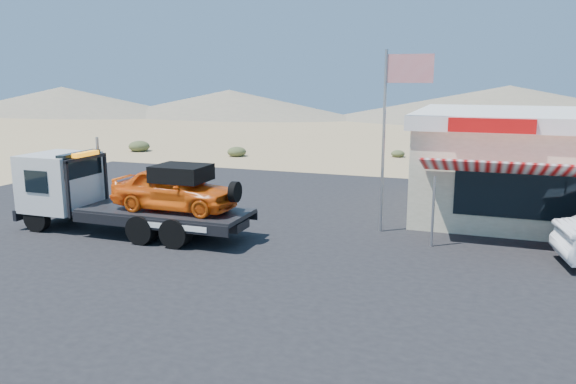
{
  "coord_description": "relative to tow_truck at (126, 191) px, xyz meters",
  "views": [
    {
      "loc": [
        7.92,
        -13.87,
        5.15
      ],
      "look_at": [
        1.94,
        2.89,
        1.5
      ],
      "focal_mm": 35.0,
      "sensor_mm": 36.0,
      "label": 1
    }
  ],
  "objects": [
    {
      "name": "desert_scrub",
      "position": [
        -10.04,
        9.79,
        -1.12
      ],
      "size": [
        24.65,
        33.99,
        0.79
      ],
      "color": "#3F4927",
      "rests_on": "ground"
    },
    {
      "name": "distant_hills",
      "position": [
        -6.49,
        53.64,
        0.45
      ],
      "size": [
        126.0,
        48.0,
        4.2
      ],
      "color": "#726B59",
      "rests_on": "ground"
    },
    {
      "name": "flagpole",
      "position": [
        8.21,
        3.0,
        2.33
      ],
      "size": [
        1.55,
        0.1,
        6.0
      ],
      "color": "#99999E",
      "rests_on": "asphalt_lot"
    },
    {
      "name": "tow_truck",
      "position": [
        0.0,
        0.0,
        0.0
      ],
      "size": [
        7.97,
        2.36,
        2.66
      ],
      "color": "black",
      "rests_on": "asphalt_lot"
    },
    {
      "name": "ground",
      "position": [
        3.28,
        -1.5,
        -1.44
      ],
      "size": [
        120.0,
        120.0,
        0.0
      ],
      "primitive_type": "plane",
      "color": "#A2855C",
      "rests_on": "ground"
    },
    {
      "name": "jerky_store",
      "position": [
        13.78,
        7.48,
        0.56
      ],
      "size": [
        10.4,
        9.97,
        3.9
      ],
      "color": "#BEB48F",
      "rests_on": "asphalt_lot"
    },
    {
      "name": "asphalt_lot",
      "position": [
        5.28,
        1.5,
        -1.43
      ],
      "size": [
        32.0,
        24.0,
        0.02
      ],
      "primitive_type": "cube",
      "color": "black",
      "rests_on": "ground"
    }
  ]
}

